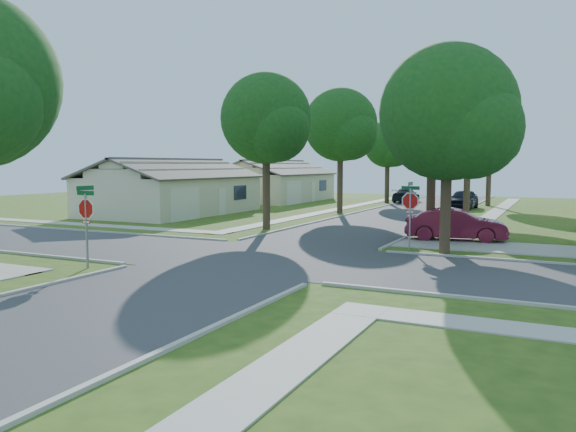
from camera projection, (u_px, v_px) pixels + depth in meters
The scene contains 19 objects.
ground at pixel (264, 258), 22.42m from camera, with size 100.00×100.00×0.00m, color #2E4B14.
road_ns at pixel (264, 258), 22.42m from camera, with size 7.00×100.00×0.02m, color #333335.
sidewalk_ne at pixel (495, 213), 43.05m from camera, with size 1.20×40.00×0.04m, color #9E9B91.
sidewalk_nw at pixel (345, 208), 48.36m from camera, with size 1.20×40.00×0.04m, color #9E9B91.
driveway at pixel (492, 247), 25.34m from camera, with size 8.80×3.60×0.05m, color #9E9B91.
stop_sign_sw at pixel (86, 212), 20.07m from camera, with size 1.05×0.80×2.98m.
stop_sign_ne at pixel (410, 204), 24.40m from camera, with size 1.05×0.80×2.98m.
tree_e_near at pixel (434, 126), 27.90m from camera, with size 4.97×4.80×8.28m.
tree_e_mid at pixel (469, 128), 38.59m from camera, with size 5.59×5.40×9.21m.
tree_e_far at pixel (491, 139), 50.26m from camera, with size 5.17×5.00×8.72m.
tree_w_near at pixel (267, 123), 31.95m from camera, with size 5.38×5.20×8.97m.
tree_w_mid at pixel (341, 128), 42.66m from camera, with size 5.80×5.60×9.56m.
tree_w_far at pixel (388, 146), 54.40m from camera, with size 4.76×4.60×8.04m.
tree_ne_corner at pixel (449, 119), 22.91m from camera, with size 5.80×5.60×8.66m.
house_nw_near at pixel (173, 194), 42.68m from camera, with size 8.42×13.60×4.23m.
house_nw_far at pixel (275, 186), 57.90m from camera, with size 8.42×13.60×4.23m.
car_driveway at pixel (456, 225), 27.53m from camera, with size 1.68×4.82×1.59m, color maroon.
car_curb_east at pixel (463, 199), 47.36m from camera, with size 1.94×4.82×1.64m, color black.
car_curb_west at pixel (406, 195), 55.53m from camera, with size 1.92×4.72×1.37m, color black.
Camera 1 is at (10.56, -19.52, 3.73)m, focal length 35.00 mm.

